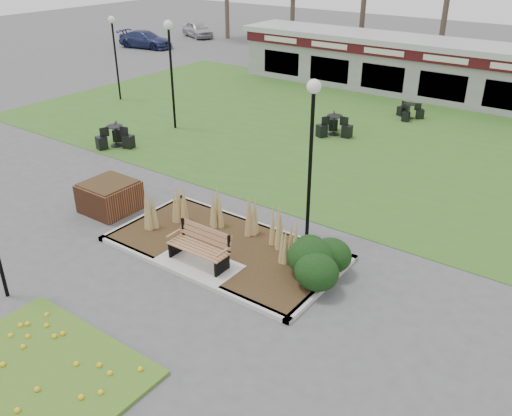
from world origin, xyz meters
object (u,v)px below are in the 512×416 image
Objects in this scene: park_bench at (201,246)px; brick_planter at (110,196)px; car_blue at (145,39)px; lamp_post_near_right at (312,126)px; car_silver at (197,29)px; bistro_set_b at (409,113)px; bistro_set_a at (116,139)px; lamp_post_far_left at (114,40)px; bistro_set_c at (334,128)px; car_black at (337,46)px; lamp_post_mid_left at (170,51)px; food_pavilion at (453,72)px.

park_bench reaches higher than brick_planter.
car_blue reaches higher than brick_planter.
car_silver is (-25.11, 23.77, -2.64)m from lamp_post_near_right.
bistro_set_b is at bearing -112.70° from car_blue.
bistro_set_a is (-10.14, 1.77, -2.98)m from lamp_post_near_right.
lamp_post_far_left is 2.63× the size of bistro_set_c.
lamp_post_far_left is at bearing 137.26° from bistro_set_a.
lamp_post_near_right is at bearing -9.90° from bistro_set_a.
lamp_post_far_left reaches higher than bistro_set_c.
lamp_post_near_right is 1.05× the size of car_blue.
park_bench is at bearing -144.50° from car_black.
lamp_post_mid_left is 4.38m from bistro_set_a.
lamp_post_far_left is at bearing 145.49° from park_bench.
lamp_post_mid_left is 3.52× the size of bistro_set_b.
brick_planter is at bearing 170.31° from park_bench.
food_pavilion is at bearing -82.94° from car_silver.
bistro_set_b is (7.93, 7.47, -3.12)m from lamp_post_mid_left.
car_silver is at bearing 126.59° from brick_planter.
lamp_post_near_right is 25.94m from car_black.
car_blue is at bearing 138.76° from park_bench.
bistro_set_b is (-0.46, -4.39, -1.22)m from food_pavilion.
brick_planter is 1.14× the size of bistro_set_b.
bistro_set_a is at bearing -161.98° from car_black.
lamp_post_far_left is 3.18× the size of bistro_set_b.
park_bench is 19.73m from food_pavilion.
car_blue reaches higher than park_bench.
food_pavilion is (4.40, 18.96, 1.00)m from brick_planter.
bistro_set_c is (-2.20, -8.52, -1.17)m from food_pavilion.
lamp_post_far_left is (-9.60, 8.87, 2.57)m from brick_planter.
bistro_set_c is at bearing -102.28° from car_silver.
car_black is (-5.68, 25.35, 0.33)m from brick_planter.
brick_planter is 8.65m from lamp_post_mid_left.
bistro_set_a is at bearing -135.38° from bistro_set_c.
car_silver is at bearing 144.12° from bistro_set_c.
lamp_post_mid_left reaches higher than bistro_set_c.
brick_planter is at bearing -105.14° from bistro_set_b.
brick_planter is 19.49m from food_pavilion.
park_bench is 17.17m from lamp_post_far_left.
bistro_set_c reaches higher than bistro_set_b.
car_black is at bearing -69.14° from car_silver.
park_bench is 1.13× the size of brick_planter.
bistro_set_b is (-0.46, 15.33, -0.33)m from park_bench.
food_pavilion reaches higher than park_bench.
bistro_set_a is at bearing -146.50° from car_blue.
brick_planter is 0.35× the size of car_blue.
bistro_set_a is 0.36× the size of car_blue.
bistro_set_b is at bearing -123.83° from car_black.
lamp_post_far_left is (-14.00, 9.62, 2.46)m from park_bench.
food_pavilion reaches higher than brick_planter.
bistro_set_b is at bearing 22.83° from lamp_post_far_left.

